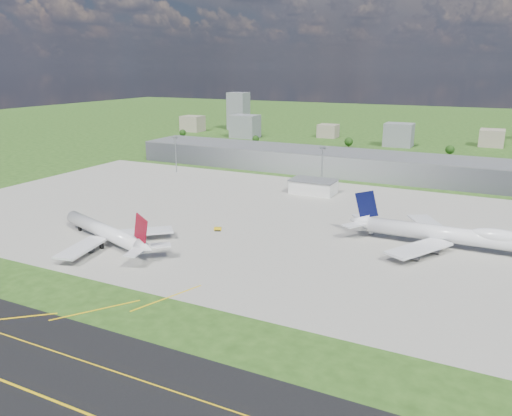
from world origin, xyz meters
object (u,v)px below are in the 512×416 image
at_px(airliner_blue_quad, 450,235).
at_px(van_white_far, 425,235).
at_px(van_white_near, 371,231).
at_px(airliner_red_twin, 107,233).
at_px(tug_yellow, 218,229).

xyz_separation_m(airliner_blue_quad, van_white_far, (-11.07, 10.73, -4.89)).
distance_m(van_white_near, van_white_far, 23.56).
bearing_deg(van_white_far, van_white_near, -163.66).
bearing_deg(airliner_blue_quad, van_white_far, 135.34).
relative_size(airliner_red_twin, tug_yellow, 18.03).
xyz_separation_m(airliner_blue_quad, tug_yellow, (-99.01, -23.16, -5.10)).
bearing_deg(tug_yellow, van_white_far, -1.30).
height_order(airliner_blue_quad, van_white_far, airliner_blue_quad).
relative_size(airliner_blue_quad, van_white_near, 17.56).
bearing_deg(van_white_far, tug_yellow, -157.33).
bearing_deg(van_white_near, tug_yellow, 103.77).
distance_m(airliner_red_twin, van_white_far, 140.54).
distance_m(airliner_red_twin, airliner_blue_quad, 145.44).
relative_size(van_white_near, van_white_far, 1.14).
height_order(airliner_red_twin, van_white_near, airliner_red_twin).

